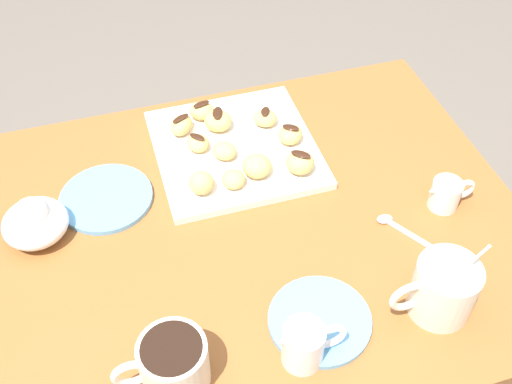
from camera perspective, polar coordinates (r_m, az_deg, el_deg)
name	(u,v)px	position (r m, az deg, el deg)	size (l,w,h in m)	color
dining_table	(264,275)	(1.18, 0.71, -7.76)	(0.90, 0.75, 0.74)	#935628
pastry_plate_square	(238,148)	(1.18, -1.72, 4.07)	(0.30, 0.30, 0.02)	white
coffee_mug_cream_left	(443,288)	(0.95, 16.97, -8.51)	(0.14, 0.10, 0.15)	silver
coffee_mug_cream_right	(172,363)	(0.86, -7.76, -15.46)	(0.13, 0.09, 0.09)	silver
cream_pitcher_white	(305,343)	(0.88, 4.53, -13.84)	(0.10, 0.06, 0.07)	white
ice_cream_bowl	(35,221)	(1.08, -19.87, -2.57)	(0.11, 0.11, 0.08)	white
chocolate_sauce_pitcher	(446,193)	(1.11, 17.26, -0.09)	(0.09, 0.05, 0.06)	white
saucer_sky_left	(106,198)	(1.12, -13.75, -0.56)	(0.16, 0.16, 0.01)	#66A8DB
saucer_sky_right	(320,320)	(0.94, 5.93, -11.78)	(0.16, 0.16, 0.01)	#66A8DB
loose_spoon_near_saucer	(409,234)	(1.07, 13.99, -3.77)	(0.10, 0.14, 0.01)	silver
beignet_0	(224,151)	(1.14, -2.96, 3.85)	(0.05, 0.04, 0.03)	#E5B260
beignet_1	(202,111)	(1.23, -5.05, 7.50)	(0.05, 0.04, 0.03)	#E5B260
chocolate_drizzle_1	(201,104)	(1.22, -5.11, 8.13)	(0.03, 0.02, 0.01)	#381E11
beignet_2	(300,163)	(1.11, 4.12, 2.74)	(0.05, 0.05, 0.04)	#E5B260
chocolate_drizzle_2	(301,154)	(1.10, 4.18, 3.52)	(0.04, 0.02, 0.01)	#381E11
beignet_3	(181,125)	(1.20, -6.95, 6.18)	(0.05, 0.04, 0.03)	#E5B260
chocolate_drizzle_3	(180,118)	(1.19, -7.03, 6.82)	(0.04, 0.01, 0.01)	#381E11
beignet_4	(218,121)	(1.20, -3.56, 6.63)	(0.05, 0.05, 0.04)	#E5B260
chocolate_drizzle_4	(217,113)	(1.19, -3.60, 7.36)	(0.04, 0.02, 0.01)	#381E11
beignet_5	(201,183)	(1.08, -5.10, 0.87)	(0.04, 0.05, 0.04)	#E5B260
beignet_6	(265,118)	(1.21, 0.86, 6.88)	(0.04, 0.05, 0.03)	#E5B260
chocolate_drizzle_6	(265,111)	(1.20, 0.87, 7.50)	(0.03, 0.02, 0.01)	#381E11
beignet_7	(290,135)	(1.17, 3.19, 5.35)	(0.05, 0.05, 0.03)	#E5B260
chocolate_drizzle_7	(291,127)	(1.16, 3.23, 6.01)	(0.03, 0.02, 0.01)	#381E11
beignet_8	(198,143)	(1.16, -5.43, 4.55)	(0.05, 0.04, 0.03)	#E5B260
chocolate_drizzle_8	(197,137)	(1.15, -5.49, 5.13)	(0.03, 0.01, 0.01)	#381E11
beignet_9	(257,166)	(1.10, 0.08, 2.44)	(0.05, 0.05, 0.04)	#E5B260
beignet_10	(233,179)	(1.09, -2.11, 1.20)	(0.04, 0.04, 0.03)	#E5B260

